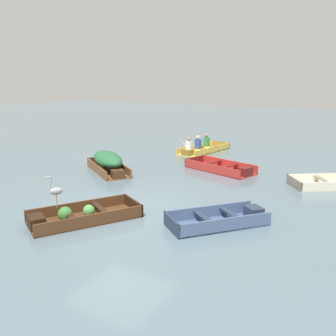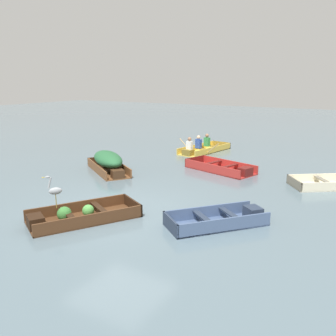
{
  "view_description": "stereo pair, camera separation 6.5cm",
  "coord_description": "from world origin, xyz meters",
  "px_view_note": "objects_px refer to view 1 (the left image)",
  "views": [
    {
      "loc": [
        6.05,
        -7.64,
        3.54
      ],
      "look_at": [
        -0.75,
        3.83,
        0.35
      ],
      "focal_mm": 40.0,
      "sensor_mm": 36.0,
      "label": 1
    },
    {
      "loc": [
        6.1,
        -7.61,
        3.54
      ],
      "look_at": [
        -0.75,
        3.83,
        0.35
      ],
      "focal_mm": 40.0,
      "sensor_mm": 36.0,
      "label": 2
    }
  ],
  "objects_px": {
    "skiff_red_outer_moored": "(223,168)",
    "rowboat_yellow_with_crew": "(202,148)",
    "skiff_slate_blue_near_moored": "(221,220)",
    "skiff_wooden_brown_mid_moored": "(108,161)",
    "heron_on_dinghy": "(55,190)",
    "dinghy_dark_varnish_foreground": "(79,216)"
  },
  "relations": [
    {
      "from": "skiff_red_outer_moored",
      "to": "rowboat_yellow_with_crew",
      "type": "xyz_separation_m",
      "value": [
        -2.4,
        3.11,
        0.08
      ]
    },
    {
      "from": "dinghy_dark_varnish_foreground",
      "to": "skiff_wooden_brown_mid_moored",
      "type": "bearing_deg",
      "value": 121.16
    },
    {
      "from": "dinghy_dark_varnish_foreground",
      "to": "skiff_slate_blue_near_moored",
      "type": "height_order",
      "value": "dinghy_dark_varnish_foreground"
    },
    {
      "from": "skiff_wooden_brown_mid_moored",
      "to": "heron_on_dinghy",
      "type": "xyz_separation_m",
      "value": [
        2.35,
        -4.83,
        0.44
      ]
    },
    {
      "from": "heron_on_dinghy",
      "to": "dinghy_dark_varnish_foreground",
      "type": "bearing_deg",
      "value": 52.3
    },
    {
      "from": "skiff_red_outer_moored",
      "to": "rowboat_yellow_with_crew",
      "type": "bearing_deg",
      "value": 127.63
    },
    {
      "from": "skiff_slate_blue_near_moored",
      "to": "dinghy_dark_varnish_foreground",
      "type": "bearing_deg",
      "value": -153.21
    },
    {
      "from": "skiff_red_outer_moored",
      "to": "rowboat_yellow_with_crew",
      "type": "height_order",
      "value": "rowboat_yellow_with_crew"
    },
    {
      "from": "dinghy_dark_varnish_foreground",
      "to": "heron_on_dinghy",
      "type": "height_order",
      "value": "heron_on_dinghy"
    },
    {
      "from": "dinghy_dark_varnish_foreground",
      "to": "skiff_wooden_brown_mid_moored",
      "type": "height_order",
      "value": "skiff_wooden_brown_mid_moored"
    },
    {
      "from": "dinghy_dark_varnish_foreground",
      "to": "skiff_red_outer_moored",
      "type": "height_order",
      "value": "dinghy_dark_varnish_foreground"
    },
    {
      "from": "dinghy_dark_varnish_foreground",
      "to": "skiff_red_outer_moored",
      "type": "bearing_deg",
      "value": 80.51
    },
    {
      "from": "skiff_slate_blue_near_moored",
      "to": "rowboat_yellow_with_crew",
      "type": "relative_size",
      "value": 0.78
    },
    {
      "from": "heron_on_dinghy",
      "to": "skiff_wooden_brown_mid_moored",
      "type": "bearing_deg",
      "value": 115.91
    },
    {
      "from": "skiff_slate_blue_near_moored",
      "to": "heron_on_dinghy",
      "type": "height_order",
      "value": "heron_on_dinghy"
    },
    {
      "from": "skiff_slate_blue_near_moored",
      "to": "heron_on_dinghy",
      "type": "bearing_deg",
      "value": -150.04
    },
    {
      "from": "dinghy_dark_varnish_foreground",
      "to": "skiff_slate_blue_near_moored",
      "type": "bearing_deg",
      "value": 26.79
    },
    {
      "from": "skiff_red_outer_moored",
      "to": "rowboat_yellow_with_crew",
      "type": "relative_size",
      "value": 0.92
    },
    {
      "from": "dinghy_dark_varnish_foreground",
      "to": "heron_on_dinghy",
      "type": "bearing_deg",
      "value": -127.7
    },
    {
      "from": "skiff_red_outer_moored",
      "to": "skiff_slate_blue_near_moored",
      "type": "bearing_deg",
      "value": -67.74
    },
    {
      "from": "dinghy_dark_varnish_foreground",
      "to": "rowboat_yellow_with_crew",
      "type": "bearing_deg",
      "value": 97.3
    },
    {
      "from": "skiff_slate_blue_near_moored",
      "to": "skiff_wooden_brown_mid_moored",
      "type": "distance_m",
      "value": 6.53
    }
  ]
}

